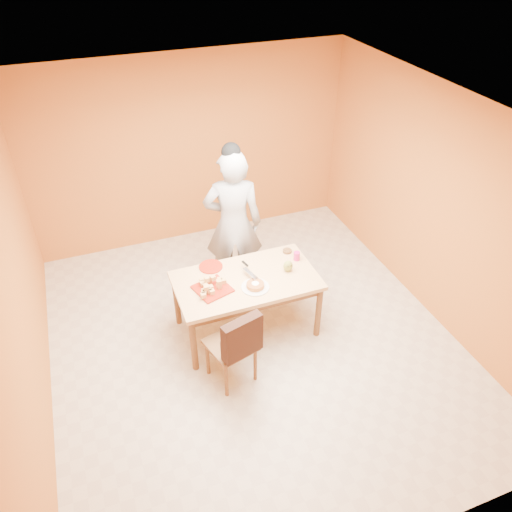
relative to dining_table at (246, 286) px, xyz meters
name	(u,v)px	position (x,y,z in m)	size (l,w,h in m)	color
floor	(253,341)	(0.00, -0.24, -0.67)	(5.00, 5.00, 0.00)	beige
ceiling	(252,118)	(0.00, -0.24, 2.03)	(5.00, 5.00, 0.00)	silver
wall_back	(190,151)	(0.00, 2.26, 0.68)	(4.50, 4.50, 0.00)	#B96A2A
wall_left	(15,299)	(-2.25, -0.24, 0.68)	(5.00, 5.00, 0.00)	#B96A2A
wall_right	(437,207)	(2.25, -0.24, 0.68)	(5.00, 5.00, 0.00)	#B96A2A
dining_table	(246,286)	(0.00, 0.00, 0.00)	(1.60, 0.90, 0.76)	#E1B475
dining_chair	(231,344)	(-0.40, -0.66, -0.15)	(0.57, 0.63, 0.99)	brown
pastry_pile	(212,284)	(-0.40, -0.04, 0.17)	(0.32, 0.32, 0.10)	#E9A263
person	(233,224)	(0.12, 0.80, 0.31)	(0.72, 0.47, 1.96)	#959597
pastry_platter	(212,289)	(-0.40, -0.04, 0.10)	(0.36, 0.36, 0.02)	#9C1D0E
red_dinner_plate	(211,267)	(-0.31, 0.35, 0.10)	(0.27, 0.27, 0.02)	#9C1D0E
white_cake_plate	(255,287)	(0.04, -0.18, 0.10)	(0.31, 0.31, 0.01)	silver
sponge_cake	(255,285)	(0.04, -0.18, 0.13)	(0.20, 0.20, 0.04)	#C98534
cake_server	(250,273)	(0.05, 0.00, 0.16)	(0.05, 0.25, 0.01)	silver
egg_ornament	(288,266)	(0.50, -0.03, 0.16)	(0.11, 0.09, 0.14)	olive
magenta_glass	(297,256)	(0.68, 0.13, 0.15)	(0.07, 0.07, 0.11)	#C01C70
checker_tin	(287,251)	(0.64, 0.31, 0.11)	(0.11, 0.11, 0.03)	#371E0F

